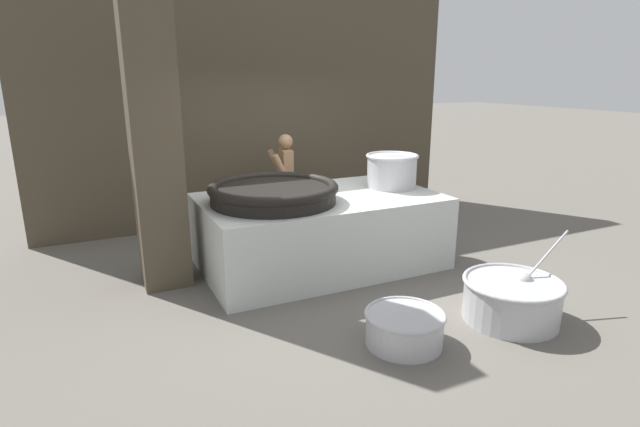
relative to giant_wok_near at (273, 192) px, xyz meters
name	(u,v)px	position (x,y,z in m)	size (l,w,h in m)	color
ground_plane	(320,264)	(0.64, 0.06, -1.04)	(60.00, 60.00, 0.00)	#666059
back_wall	(255,91)	(0.64, 2.49, 1.08)	(6.95, 0.24, 4.24)	#4C4233
support_pillar	(151,99)	(-1.25, 0.32, 1.08)	(0.52, 0.52, 4.24)	#4C4233
hearth_platform	(320,231)	(0.64, 0.06, -0.58)	(2.95, 1.75, 0.91)	silver
giant_wok_near	(273,192)	(0.00, 0.00, 0.00)	(1.54, 1.54, 0.24)	black
stock_pot	(392,170)	(1.72, 0.10, 0.11)	(0.70, 0.70, 0.45)	#B7B7BC
cook	(286,181)	(0.73, 1.45, -0.21)	(0.41, 0.60, 1.53)	#9E7551
prep_bowl_vegetables	(512,298)	(1.71, -2.14, -0.80)	(1.26, 0.98, 0.82)	#B7B7BC
prep_bowl_meat	(404,327)	(0.47, -2.07, -0.87)	(0.74, 0.74, 0.31)	#B7B7BC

